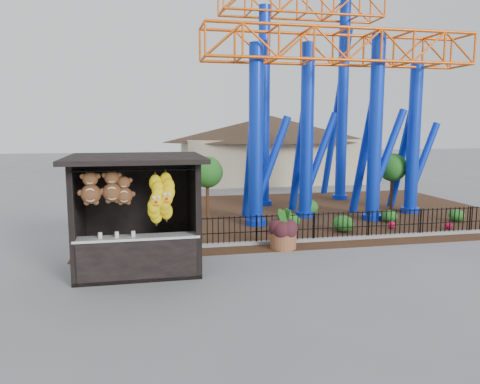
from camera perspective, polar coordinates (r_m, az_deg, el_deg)
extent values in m
plane|color=slate|center=(12.57, 1.78, -10.00)|extent=(120.00, 120.00, 0.00)
cube|color=#331E11|center=(21.13, 7.21, -2.61)|extent=(18.00, 12.00, 0.02)
cube|color=gray|center=(16.58, 12.89, -5.53)|extent=(18.00, 0.18, 0.12)
cube|color=black|center=(13.38, -12.22, -8.84)|extent=(3.20, 2.60, 0.10)
cube|color=black|center=(14.25, -12.38, -1.81)|extent=(3.20, 0.12, 3.00)
cube|color=black|center=(13.14, -19.15, -2.90)|extent=(0.12, 2.60, 3.00)
cube|color=black|center=(13.11, -5.66, -2.52)|extent=(0.12, 2.60, 3.00)
cube|color=black|center=(12.59, -12.63, 4.05)|extent=(3.50, 3.40, 0.12)
cube|color=black|center=(11.95, -19.83, -4.00)|extent=(0.14, 0.14, 3.00)
cube|color=black|center=(11.90, -5.06, -3.59)|extent=(0.14, 0.14, 3.00)
cube|color=black|center=(12.23, -12.31, -8.02)|extent=(3.00, 0.50, 1.10)
cube|color=silver|center=(12.08, -12.39, -5.42)|extent=(3.10, 0.55, 0.06)
cylinder|color=black|center=(11.41, -12.67, 2.60)|extent=(2.90, 0.04, 0.04)
cylinder|color=#0B2FCB|center=(18.14, 1.96, 6.80)|extent=(0.56, 0.56, 7.00)
cylinder|color=#0B2FCB|center=(18.53, 1.91, -3.71)|extent=(0.84, 0.84, 0.24)
cylinder|color=#0B2FCB|center=(20.02, 8.15, 7.27)|extent=(0.56, 0.56, 7.30)
cylinder|color=#0B2FCB|center=(20.37, 7.95, -2.70)|extent=(0.84, 0.84, 0.24)
cylinder|color=#0B2FCB|center=(19.93, 16.18, 7.32)|extent=(0.56, 0.56, 7.50)
cylinder|color=#0B2FCB|center=(20.29, 15.78, -2.98)|extent=(0.84, 0.84, 0.24)
cylinder|color=#0B2FCB|center=(22.23, 20.40, 6.02)|extent=(0.56, 0.56, 6.60)
cylinder|color=#0B2FCB|center=(22.54, 20.01, -2.07)|extent=(0.84, 0.84, 0.24)
cylinder|color=#0B2FCB|center=(22.88, 2.94, 10.19)|extent=(0.56, 0.56, 9.50)
cylinder|color=#0B2FCB|center=(23.18, 2.86, -1.33)|extent=(0.84, 0.84, 0.24)
cylinder|color=#0B2FCB|center=(25.35, 12.42, 10.94)|extent=(0.56, 0.56, 10.50)
cylinder|color=#0B2FCB|center=(25.60, 12.07, -0.60)|extent=(0.84, 0.84, 0.24)
cylinder|color=#0B2FCB|center=(19.05, 1.30, 4.23)|extent=(0.36, 2.21, 5.85)
cylinder|color=#0B2FCB|center=(18.66, 3.81, 3.60)|extent=(1.62, 0.32, 3.73)
cylinder|color=#0B2FCB|center=(20.89, 7.26, 4.82)|extent=(0.36, 2.29, 6.10)
cylinder|color=#0B2FCB|center=(20.59, 9.64, 4.21)|extent=(1.67, 0.32, 3.88)
cylinder|color=#0B2FCB|center=(20.76, 14.91, 4.80)|extent=(0.36, 2.34, 6.26)
cylinder|color=#0B2FCB|center=(20.57, 17.39, 4.15)|extent=(1.71, 0.32, 3.99)
cylinder|color=#0B2FCB|center=(23.04, 19.11, 4.08)|extent=(0.36, 2.10, 5.53)
cylinder|color=#0B2FCB|center=(22.91, 21.37, 3.54)|extent=(1.54, 0.32, 3.52)
cylinder|color=brown|center=(15.09, 5.28, -5.88)|extent=(1.07, 1.07, 0.54)
ellipsoid|color=#33141A|center=(14.96, 5.31, -3.68)|extent=(0.70, 0.70, 0.64)
imported|color=#2F5E1B|center=(15.43, 5.72, -5.14)|extent=(0.79, 0.72, 0.77)
ellipsoid|color=#205F1C|center=(18.09, 6.23, -3.48)|extent=(0.69, 0.69, 0.55)
ellipsoid|color=#205F1C|center=(17.69, 12.47, -3.79)|extent=(0.77, 0.77, 0.61)
ellipsoid|color=#205F1C|center=(19.97, 17.78, -2.81)|extent=(0.62, 0.62, 0.49)
ellipsoid|color=#205F1C|center=(20.60, 8.28, -1.87)|extent=(0.90, 0.90, 0.72)
ellipsoid|color=#205F1C|center=(21.10, 24.89, -2.61)|extent=(0.62, 0.62, 0.50)
sphere|color=red|center=(17.04, 4.09, -4.64)|extent=(0.28, 0.28, 0.28)
sphere|color=red|center=(18.15, 12.00, -4.01)|extent=(0.28, 0.28, 0.28)
sphere|color=red|center=(18.77, 17.99, -3.84)|extent=(0.28, 0.28, 0.28)
sphere|color=red|center=(19.42, 24.05, -3.75)|extent=(0.28, 0.28, 0.28)
cube|color=#BFAD8C|center=(32.91, 3.73, 3.87)|extent=(12.00, 6.00, 3.00)
cone|color=#332319|center=(32.82, 3.77, 8.05)|extent=(15.00, 15.00, 1.80)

